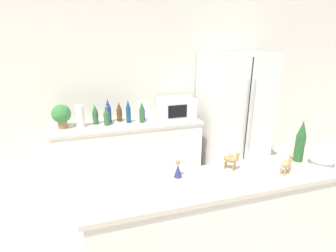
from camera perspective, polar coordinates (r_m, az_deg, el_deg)
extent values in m
cube|color=silver|center=(3.85, -5.32, 8.26)|extent=(8.00, 0.06, 2.55)
cube|color=silver|center=(3.74, -8.39, -5.87)|extent=(1.93, 0.60, 0.85)
cube|color=beige|center=(3.58, -8.72, 0.57)|extent=(1.96, 0.63, 0.03)
cube|color=silver|center=(4.01, 14.00, 2.49)|extent=(0.92, 0.73, 1.77)
cube|color=black|center=(3.72, 16.85, 0.97)|extent=(0.01, 0.01, 1.70)
cylinder|color=#B2B5BA|center=(3.65, 16.46, 2.15)|extent=(0.02, 0.02, 0.97)
cylinder|color=#B2B5BA|center=(3.71, 17.76, 2.27)|extent=(0.02, 0.02, 0.97)
cube|color=beige|center=(2.24, 11.02, -22.84)|extent=(1.92, 0.42, 0.98)
cube|color=#B7AD99|center=(1.94, 11.94, -11.55)|extent=(1.96, 0.46, 0.03)
cylinder|color=#9E6B47|center=(3.55, -21.95, 0.38)|extent=(0.12, 0.12, 0.10)
sphere|color=#387F3D|center=(3.51, -22.21, 2.48)|extent=(0.23, 0.23, 0.23)
cylinder|color=white|center=(3.48, -18.60, 2.00)|extent=(0.11, 0.11, 0.28)
cube|color=white|center=(3.71, 1.80, 3.96)|extent=(0.48, 0.36, 0.28)
cube|color=black|center=(3.53, 2.10, 3.19)|extent=(0.26, 0.01, 0.17)
cylinder|color=#2D6033|center=(3.52, -5.73, 2.15)|extent=(0.06, 0.06, 0.17)
cone|color=#2D6033|center=(3.48, -5.80, 4.28)|extent=(0.06, 0.06, 0.10)
cylinder|color=gold|center=(3.47, -5.83, 5.12)|extent=(0.02, 0.02, 0.01)
cylinder|color=navy|center=(3.59, -12.85, 2.35)|extent=(0.08, 0.08, 0.20)
cone|color=navy|center=(3.55, -13.03, 4.80)|extent=(0.08, 0.08, 0.11)
cylinder|color=gold|center=(3.54, -13.10, 5.76)|extent=(0.03, 0.03, 0.01)
cylinder|color=navy|center=(3.62, -5.53, 2.42)|extent=(0.06, 0.06, 0.14)
cone|color=navy|center=(3.59, -5.58, 4.15)|extent=(0.06, 0.06, 0.08)
cylinder|color=gold|center=(3.58, -5.61, 4.84)|extent=(0.02, 0.02, 0.01)
cylinder|color=#2D6033|center=(3.49, -13.16, 1.44)|extent=(0.08, 0.08, 0.15)
cone|color=#2D6033|center=(3.45, -13.30, 3.35)|extent=(0.08, 0.08, 0.09)
cylinder|color=gold|center=(3.44, -13.36, 4.12)|extent=(0.03, 0.03, 0.01)
cylinder|color=#2D6033|center=(3.57, -15.51, 1.74)|extent=(0.08, 0.08, 0.17)
cone|color=#2D6033|center=(3.53, -15.69, 3.78)|extent=(0.07, 0.07, 0.09)
cylinder|color=gold|center=(3.52, -15.76, 4.59)|extent=(0.03, 0.03, 0.01)
cylinder|color=navy|center=(3.53, -8.59, 2.31)|extent=(0.06, 0.06, 0.20)
cone|color=navy|center=(3.49, -8.72, 4.76)|extent=(0.06, 0.06, 0.11)
cylinder|color=gold|center=(3.48, -8.76, 5.72)|extent=(0.02, 0.02, 0.01)
cylinder|color=brown|center=(3.62, -10.52, 2.32)|extent=(0.07, 0.07, 0.17)
cone|color=brown|center=(3.58, -10.64, 4.32)|extent=(0.07, 0.07, 0.09)
cylinder|color=gold|center=(3.57, -10.69, 5.11)|extent=(0.03, 0.03, 0.01)
cylinder|color=#235628|center=(2.35, 26.68, -4.34)|extent=(0.08, 0.08, 0.22)
cone|color=#235628|center=(2.30, 27.28, -0.44)|extent=(0.07, 0.07, 0.12)
cylinder|color=gold|center=(2.28, 27.52, 1.10)|extent=(0.03, 0.03, 0.01)
cylinder|color=#B7BABF|center=(2.41, 30.38, -6.73)|extent=(0.17, 0.17, 0.04)
torus|color=#B7BABF|center=(2.40, 30.46, -6.28)|extent=(0.19, 0.19, 0.02)
ellipsoid|color=tan|center=(2.10, 24.36, -7.52)|extent=(0.11, 0.08, 0.05)
sphere|color=tan|center=(2.09, 24.45, -6.94)|extent=(0.04, 0.04, 0.04)
cylinder|color=tan|center=(2.13, 25.17, -6.50)|extent=(0.02, 0.02, 0.05)
sphere|color=tan|center=(2.12, 25.26, -5.88)|extent=(0.03, 0.03, 0.03)
cylinder|color=tan|center=(2.15, 24.27, -8.43)|extent=(0.01, 0.01, 0.06)
cylinder|color=tan|center=(2.14, 24.99, -8.71)|extent=(0.01, 0.01, 0.06)
cylinder|color=tan|center=(2.10, 23.33, -8.97)|extent=(0.01, 0.01, 0.06)
cylinder|color=tan|center=(2.09, 24.07, -9.26)|extent=(0.01, 0.01, 0.06)
ellipsoid|color=#A87F4C|center=(2.04, 13.41, -6.98)|extent=(0.11, 0.11, 0.05)
sphere|color=#A87F4C|center=(2.02, 13.46, -6.36)|extent=(0.04, 0.04, 0.04)
cylinder|color=#A87F4C|center=(2.01, 14.91, -6.59)|extent=(0.02, 0.02, 0.05)
sphere|color=#A87F4C|center=(2.00, 14.97, -5.90)|extent=(0.03, 0.03, 0.03)
cylinder|color=#A87F4C|center=(2.07, 14.33, -8.39)|extent=(0.01, 0.01, 0.06)
cylinder|color=#A87F4C|center=(2.04, 14.07, -8.77)|extent=(0.01, 0.01, 0.06)
cylinder|color=#A87F4C|center=(2.08, 12.53, -8.03)|extent=(0.01, 0.01, 0.06)
cylinder|color=#A87F4C|center=(2.05, 12.24, -8.39)|extent=(0.01, 0.01, 0.06)
cone|color=navy|center=(1.89, 2.18, -9.70)|extent=(0.06, 0.06, 0.10)
sphere|color=#A37A5B|center=(1.86, 2.21, -7.85)|extent=(0.04, 0.04, 0.04)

